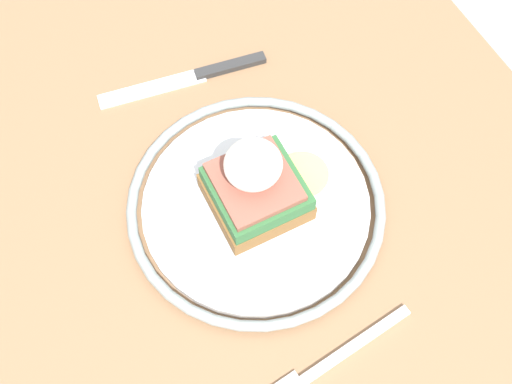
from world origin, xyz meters
name	(u,v)px	position (x,y,z in m)	size (l,w,h in m)	color
ground_plane	(253,378)	(0.00, 0.00, 0.00)	(6.00, 6.00, 0.00)	#9E9993
dining_table	(250,274)	(0.00, 0.00, 0.59)	(0.89, 0.67, 0.73)	#846042
plate	(256,205)	(0.01, -0.01, 0.74)	(0.25, 0.25, 0.02)	silver
sandwich	(256,185)	(0.01, -0.01, 0.78)	(0.08, 0.12, 0.08)	brown
fork	(331,362)	(-0.15, 0.00, 0.73)	(0.03, 0.15, 0.00)	silver
knife	(197,76)	(0.18, -0.03, 0.73)	(0.04, 0.18, 0.01)	#2D2D2D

